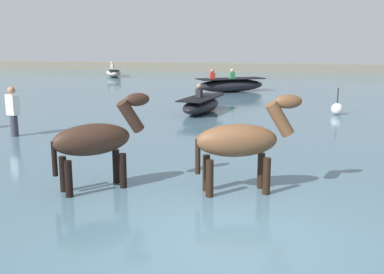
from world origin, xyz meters
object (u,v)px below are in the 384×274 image
object	(u,v)px
horse_trailing_dark_bay	(96,142)
person_wading_mid	(13,115)
channel_buoy	(337,109)
boat_mid_outer	(201,105)
horse_lead_bay	(241,143)
boat_distant_east	(231,85)
boat_near_port	(114,72)

from	to	relation	value
horse_trailing_dark_bay	person_wading_mid	xyz separation A→B (m)	(-3.89, 3.74, -0.26)
channel_buoy	boat_mid_outer	bearing A→B (deg)	-173.50
horse_lead_bay	boat_distant_east	bearing A→B (deg)	96.54
horse_lead_bay	boat_distant_east	distance (m)	15.54
boat_distant_east	boat_mid_outer	distance (m)	7.10
boat_near_port	person_wading_mid	world-z (taller)	person_wading_mid
boat_distant_east	boat_mid_outer	world-z (taller)	boat_distant_east
boat_distant_east	person_wading_mid	distance (m)	12.79
horse_trailing_dark_bay	channel_buoy	xyz separation A→B (m)	(5.00, 9.14, -0.62)
boat_mid_outer	boat_near_port	size ratio (longest dim) A/B	0.85
person_wading_mid	boat_near_port	bearing A→B (deg)	103.29
boat_distant_east	person_wading_mid	size ratio (longest dim) A/B	2.23
boat_distant_east	boat_near_port	distance (m)	12.69
horse_lead_bay	boat_near_port	size ratio (longest dim) A/B	0.60
horse_lead_bay	boat_near_port	world-z (taller)	horse_lead_bay
horse_lead_bay	person_wading_mid	bearing A→B (deg)	151.15
horse_trailing_dark_bay	person_wading_mid	bearing A→B (deg)	136.09
horse_lead_bay	boat_mid_outer	bearing A→B (deg)	103.97
boat_mid_outer	channel_buoy	xyz separation A→B (m)	(4.67, 0.53, -0.08)
boat_near_port	person_wading_mid	distance (m)	21.08
person_wading_mid	boat_distant_east	bearing A→B (deg)	69.29
boat_distant_east	channel_buoy	size ratio (longest dim) A/B	3.97
horse_trailing_dark_bay	boat_mid_outer	distance (m)	8.63
horse_lead_bay	boat_near_port	bearing A→B (deg)	114.91
boat_near_port	boat_mid_outer	bearing A→B (deg)	-59.92
horse_lead_bay	person_wading_mid	world-z (taller)	horse_lead_bay
boat_distant_east	person_wading_mid	xyz separation A→B (m)	(-4.52, -11.96, 0.22)
boat_mid_outer	person_wading_mid	bearing A→B (deg)	-130.93
boat_mid_outer	horse_lead_bay	bearing A→B (deg)	-76.03
channel_buoy	horse_trailing_dark_bay	bearing A→B (deg)	-118.69
horse_lead_bay	horse_trailing_dark_bay	size ratio (longest dim) A/B	1.01
boat_mid_outer	boat_near_port	bearing A→B (deg)	120.08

